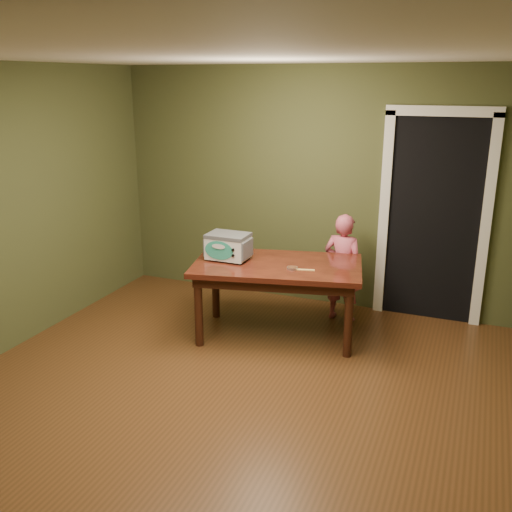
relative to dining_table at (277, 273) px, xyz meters
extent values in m
plane|color=#533017|center=(0.02, -1.45, -0.65)|extent=(5.00, 5.00, 0.00)
cube|color=#3D4323|center=(0.02, 1.05, 0.65)|extent=(4.50, 0.02, 2.60)
cube|color=white|center=(0.02, -1.45, 1.95)|extent=(4.50, 5.00, 0.02)
cube|color=black|center=(1.32, 1.35, 0.40)|extent=(0.90, 0.60, 2.10)
cube|color=black|center=(1.32, 1.04, 0.40)|extent=(0.90, 0.02, 2.10)
cube|color=white|center=(0.82, 1.02, 0.40)|extent=(0.10, 0.06, 2.20)
cube|color=white|center=(1.82, 1.02, 0.40)|extent=(0.10, 0.06, 2.20)
cube|color=white|center=(1.32, 1.02, 1.50)|extent=(1.10, 0.06, 0.10)
cube|color=#33110B|center=(0.00, 0.00, 0.07)|extent=(1.76, 1.23, 0.05)
cube|color=black|center=(0.00, 0.00, 0.00)|extent=(1.61, 1.08, 0.10)
cylinder|color=black|center=(-0.61, -0.49, -0.30)|extent=(0.08, 0.08, 0.70)
cylinder|color=black|center=(-0.76, 0.19, -0.30)|extent=(0.08, 0.08, 0.70)
cylinder|color=black|center=(0.76, -0.19, -0.30)|extent=(0.08, 0.08, 0.70)
cylinder|color=black|center=(0.61, 0.49, -0.30)|extent=(0.08, 0.08, 0.70)
cylinder|color=#4C4F54|center=(-0.65, -0.16, 0.11)|extent=(0.03, 0.03, 0.02)
cylinder|color=#4C4F54|center=(-0.65, 0.05, 0.11)|extent=(0.03, 0.03, 0.02)
cylinder|color=#4C4F54|center=(-0.33, -0.17, 0.11)|extent=(0.03, 0.03, 0.02)
cylinder|color=#4C4F54|center=(-0.33, 0.05, 0.11)|extent=(0.03, 0.03, 0.02)
cube|color=silver|center=(-0.49, -0.06, 0.23)|extent=(0.39, 0.28, 0.22)
cube|color=#4C4F54|center=(-0.49, -0.06, 0.34)|extent=(0.40, 0.29, 0.03)
cube|color=#4C4F54|center=(-0.69, -0.06, 0.23)|extent=(0.02, 0.25, 0.17)
cube|color=#4C4F54|center=(-0.29, -0.06, 0.23)|extent=(0.02, 0.25, 0.17)
ellipsoid|color=teal|center=(-0.52, -0.20, 0.23)|extent=(0.30, 0.01, 0.19)
cylinder|color=black|center=(-0.37, -0.21, 0.25)|extent=(0.03, 0.01, 0.03)
cylinder|color=black|center=(-0.37, -0.21, 0.19)|extent=(0.02, 0.01, 0.02)
cylinder|color=silver|center=(0.19, -0.11, 0.11)|extent=(0.10, 0.10, 0.02)
cylinder|color=#552F1C|center=(0.19, -0.11, 0.12)|extent=(0.09, 0.09, 0.01)
cube|color=#FFD06E|center=(0.31, -0.10, 0.10)|extent=(0.18, 0.06, 0.01)
imported|color=#C55168|center=(0.50, 0.63, -0.08)|extent=(0.45, 0.33, 1.14)
camera|label=1|loc=(1.76, -4.91, 1.80)|focal=40.00mm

